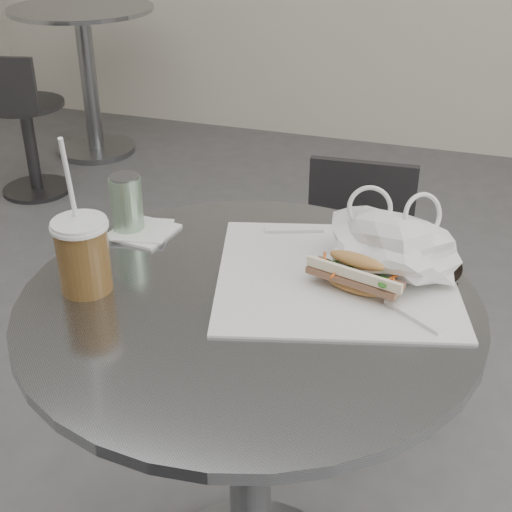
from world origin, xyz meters
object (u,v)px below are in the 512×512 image
(cafe_table, at_px, (250,425))
(drink_can, at_px, (127,204))
(iced_coffee, at_px, (83,254))
(bg_chair, at_px, (25,132))
(bg_table, at_px, (87,64))
(banh_mi, at_px, (355,274))
(chair_far, at_px, (348,310))
(sunglasses, at_px, (425,268))

(cafe_table, relative_size, drink_can, 6.64)
(iced_coffee, bearing_deg, bg_chair, 128.52)
(bg_table, relative_size, banh_mi, 3.56)
(cafe_table, height_order, bg_table, same)
(bg_chair, bearing_deg, chair_far, -42.31)
(cafe_table, bearing_deg, banh_mi, 24.33)
(chair_far, relative_size, bg_chair, 1.02)
(cafe_table, relative_size, sunglasses, 6.24)
(bg_table, height_order, sunglasses, sunglasses)
(bg_table, bearing_deg, iced_coffee, -59.40)
(iced_coffee, distance_m, drink_can, 0.21)
(cafe_table, height_order, bg_chair, cafe_table)
(banh_mi, relative_size, drink_can, 1.81)
(bg_table, distance_m, chair_far, 2.26)
(chair_far, bearing_deg, bg_table, -46.32)
(iced_coffee, bearing_deg, sunglasses, 21.40)
(iced_coffee, xyz_separation_m, sunglasses, (0.53, 0.21, -0.04))
(bg_table, bearing_deg, chair_far, -42.81)
(chair_far, xyz_separation_m, banh_mi, (0.11, -0.60, 0.47))
(chair_far, distance_m, banh_mi, 0.77)
(cafe_table, bearing_deg, iced_coffee, -168.47)
(cafe_table, bearing_deg, sunglasses, 30.19)
(bg_table, relative_size, chair_far, 1.09)
(bg_table, bearing_deg, cafe_table, -53.97)
(bg_table, relative_size, iced_coffee, 2.73)
(chair_far, bearing_deg, bg_chair, -33.53)
(cafe_table, distance_m, bg_table, 2.72)
(cafe_table, distance_m, drink_can, 0.47)
(cafe_table, bearing_deg, bg_table, 126.03)
(cafe_table, xyz_separation_m, banh_mi, (0.16, 0.07, 0.31))
(sunglasses, bearing_deg, bg_table, 128.10)
(bg_table, distance_m, iced_coffee, 2.64)
(iced_coffee, bearing_deg, banh_mi, 16.52)
(chair_far, xyz_separation_m, drink_can, (-0.35, -0.51, 0.49))
(cafe_table, relative_size, chair_far, 1.12)
(chair_far, bearing_deg, iced_coffee, 62.64)
(iced_coffee, height_order, sunglasses, iced_coffee)
(chair_far, relative_size, banh_mi, 3.28)
(iced_coffee, height_order, drink_can, iced_coffee)
(bg_table, height_order, iced_coffee, iced_coffee)
(bg_chair, distance_m, sunglasses, 2.43)
(cafe_table, distance_m, iced_coffee, 0.44)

